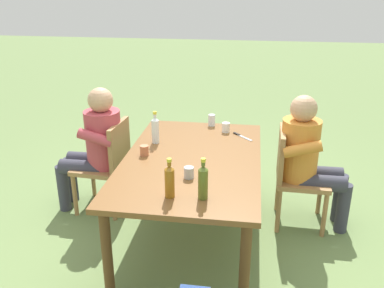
% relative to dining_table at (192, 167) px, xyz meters
% --- Properties ---
extents(ground_plane, '(24.00, 24.00, 0.00)m').
position_rel_dining_table_xyz_m(ground_plane, '(0.00, 0.00, -0.66)').
color(ground_plane, '#6B844C').
extents(dining_table, '(1.73, 1.06, 0.74)m').
position_rel_dining_table_xyz_m(dining_table, '(0.00, 0.00, 0.00)').
color(dining_table, brown).
rests_on(dining_table, ground_plane).
extents(chair_far_left, '(0.45, 0.45, 0.87)m').
position_rel_dining_table_xyz_m(chair_far_left, '(-0.39, 0.83, -0.17)').
color(chair_far_left, '#A37547').
rests_on(chair_far_left, ground_plane).
extents(chair_near_left, '(0.47, 0.47, 0.87)m').
position_rel_dining_table_xyz_m(chair_near_left, '(-0.38, -0.83, -0.17)').
color(chair_near_left, '#A37547').
rests_on(chair_near_left, ground_plane).
extents(person_in_white_shirt, '(0.47, 0.61, 1.18)m').
position_rel_dining_table_xyz_m(person_in_white_shirt, '(-0.39, 0.94, -0.01)').
color(person_in_white_shirt, orange).
rests_on(person_in_white_shirt, ground_plane).
extents(person_in_plaid_shirt, '(0.47, 0.61, 1.18)m').
position_rel_dining_table_xyz_m(person_in_plaid_shirt, '(-0.39, -0.94, -0.01)').
color(person_in_plaid_shirt, '#B7424C').
rests_on(person_in_plaid_shirt, ground_plane).
extents(bottle_clear, '(0.06, 0.06, 0.28)m').
position_rel_dining_table_xyz_m(bottle_clear, '(-0.29, -0.36, 0.20)').
color(bottle_clear, white).
rests_on(bottle_clear, dining_table).
extents(bottle_amber, '(0.06, 0.06, 0.27)m').
position_rel_dining_table_xyz_m(bottle_amber, '(0.63, -0.05, 0.19)').
color(bottle_amber, '#996019').
rests_on(bottle_amber, dining_table).
extents(bottle_olive, '(0.06, 0.06, 0.28)m').
position_rel_dining_table_xyz_m(bottle_olive, '(0.62, 0.16, 0.20)').
color(bottle_olive, '#566623').
rests_on(bottle_olive, dining_table).
extents(cup_glass, '(0.07, 0.07, 0.11)m').
position_rel_dining_table_xyz_m(cup_glass, '(-0.79, 0.07, 0.13)').
color(cup_glass, silver).
rests_on(cup_glass, dining_table).
extents(cup_terracotta, '(0.07, 0.07, 0.08)m').
position_rel_dining_table_xyz_m(cup_terracotta, '(-0.00, -0.38, 0.12)').
color(cup_terracotta, '#BC6B47').
rests_on(cup_terracotta, dining_table).
extents(cup_white, '(0.07, 0.07, 0.09)m').
position_rel_dining_table_xyz_m(cup_white, '(-0.63, 0.22, 0.12)').
color(cup_white, white).
rests_on(cup_white, dining_table).
extents(cup_steel, '(0.07, 0.07, 0.08)m').
position_rel_dining_table_xyz_m(cup_steel, '(0.34, 0.03, 0.12)').
color(cup_steel, '#B2B7BC').
rests_on(cup_steel, dining_table).
extents(table_knife, '(0.19, 0.18, 0.01)m').
position_rel_dining_table_xyz_m(table_knife, '(-0.54, 0.36, 0.08)').
color(table_knife, silver).
rests_on(table_knife, dining_table).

